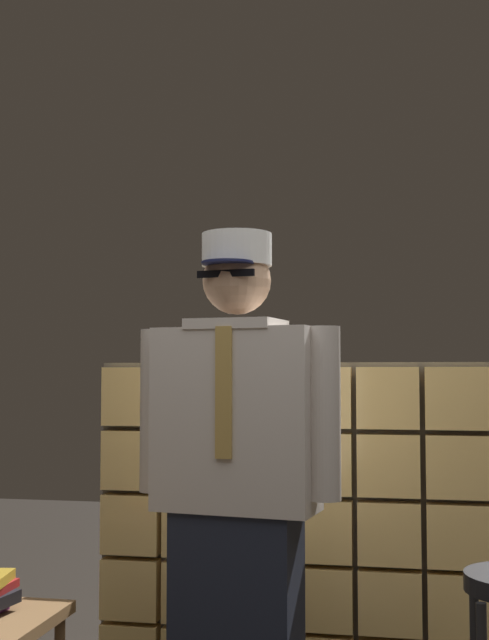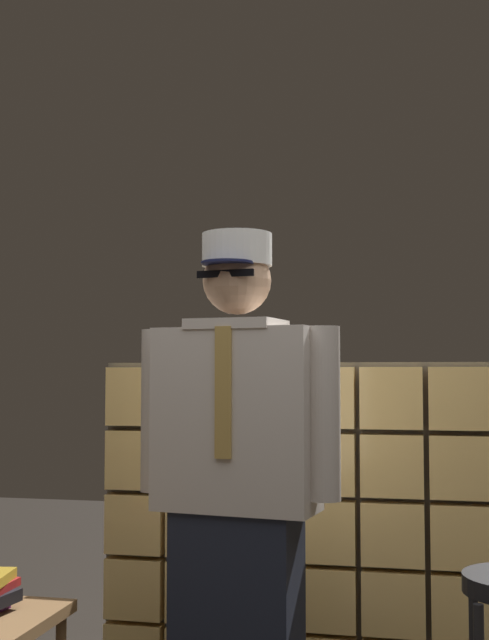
% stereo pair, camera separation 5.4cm
% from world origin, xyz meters
% --- Properties ---
extents(glass_block_wall, '(1.94, 0.10, 1.39)m').
position_xyz_m(glass_block_wall, '(-0.00, 1.24, 0.68)').
color(glass_block_wall, '#F2C672').
rests_on(glass_block_wall, ground).
extents(standing_person, '(0.72, 0.34, 1.81)m').
position_xyz_m(standing_person, '(-0.21, 0.52, 0.94)').
color(standing_person, '#1E2333').
rests_on(standing_person, ground).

